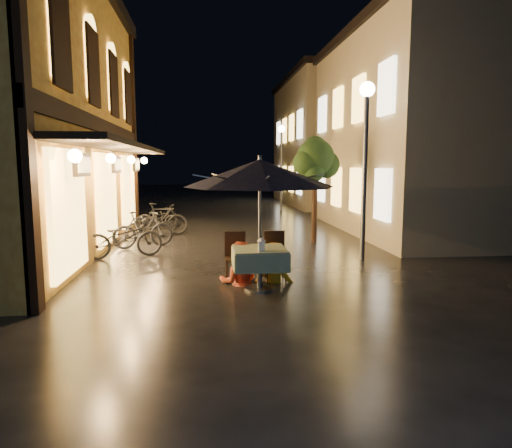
{
  "coord_description": "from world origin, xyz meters",
  "views": [
    {
      "loc": [
        -0.81,
        -8.61,
        2.3
      ],
      "look_at": [
        0.17,
        0.16,
        1.15
      ],
      "focal_mm": 32.0,
      "sensor_mm": 36.0,
      "label": 1
    }
  ],
  "objects": [
    {
      "name": "bicycle_3",
      "position": [
        -2.26,
        6.59,
        0.52
      ],
      "size": [
        1.78,
        0.62,
        1.05
      ],
      "primitive_type": "imported",
      "rotation": [
        0.0,
        0.0,
        1.5
      ],
      "color": "black",
      "rests_on": "ground"
    },
    {
      "name": "street_tree",
      "position": [
        2.41,
        4.51,
        2.42
      ],
      "size": [
        1.43,
        1.2,
        3.15
      ],
      "color": "black",
      "rests_on": "ground"
    },
    {
      "name": "cafe_chair_left",
      "position": [
        -0.23,
        0.3,
        0.54
      ],
      "size": [
        0.42,
        0.42,
        0.97
      ],
      "color": "black",
      "rests_on": "ground"
    },
    {
      "name": "bicycle_2",
      "position": [
        -2.53,
        5.84,
        0.41
      ],
      "size": [
        1.64,
        1.08,
        0.81
      ],
      "primitive_type": "imported",
      "rotation": [
        0.0,
        0.0,
        1.96
      ],
      "color": "black",
      "rests_on": "ground"
    },
    {
      "name": "bicycle_1",
      "position": [
        -2.53,
        4.17,
        0.51
      ],
      "size": [
        1.76,
        1.15,
        1.03
      ],
      "primitive_type": "imported",
      "rotation": [
        0.0,
        0.0,
        2.0
      ],
      "color": "black",
      "rests_on": "ground"
    },
    {
      "name": "bicycle_4",
      "position": [
        -2.49,
        7.97,
        0.41
      ],
      "size": [
        1.64,
        1.02,
        0.81
      ],
      "primitive_type": "imported",
      "rotation": [
        0.0,
        0.0,
        1.24
      ],
      "color": "black",
      "rests_on": "ground"
    },
    {
      "name": "east_building_near",
      "position": [
        7.49,
        6.5,
        3.41
      ],
      "size": [
        7.3,
        9.3,
        6.8
      ],
      "color": "tan",
      "rests_on": "ground"
    },
    {
      "name": "east_building_far",
      "position": [
        7.49,
        18.0,
        3.66
      ],
      "size": [
        7.3,
        10.3,
        7.3
      ],
      "color": "tan",
      "rests_on": "ground"
    },
    {
      "name": "person_orange",
      "position": [
        -0.17,
        0.06,
        0.81
      ],
      "size": [
        0.81,
        0.65,
        1.62
      ],
      "primitive_type": "imported",
      "rotation": [
        0.0,
        0.0,
        3.09
      ],
      "color": "#ED5330",
      "rests_on": "ground"
    },
    {
      "name": "person_yellow",
      "position": [
        0.53,
        0.13,
        0.75
      ],
      "size": [
        1.09,
        0.81,
        1.51
      ],
      "primitive_type": "imported",
      "rotation": [
        0.0,
        0.0,
        2.86
      ],
      "color": "#EFAC16",
      "rests_on": "ground"
    },
    {
      "name": "cafe_table",
      "position": [
        0.17,
        -0.44,
        0.59
      ],
      "size": [
        0.99,
        0.99,
        0.78
      ],
      "color": "#59595E",
      "rests_on": "ground"
    },
    {
      "name": "cafe_chair_right",
      "position": [
        0.57,
        0.3,
        0.54
      ],
      "size": [
        0.42,
        0.42,
        0.97
      ],
      "color": "black",
      "rests_on": "ground"
    },
    {
      "name": "west_building",
      "position": [
        -5.72,
        4.0,
        3.71
      ],
      "size": [
        5.9,
        11.4,
        7.4
      ],
      "color": "#BA6E2A",
      "rests_on": "ground"
    },
    {
      "name": "ground",
      "position": [
        0.0,
        0.0,
        0.0
      ],
      "size": [
        90.0,
        90.0,
        0.0
      ],
      "primitive_type": "plane",
      "color": "black",
      "rests_on": "ground"
    },
    {
      "name": "streetlamp_far",
      "position": [
        3.0,
        14.0,
        2.92
      ],
      "size": [
        0.36,
        0.36,
        4.23
      ],
      "color": "#59595E",
      "rests_on": "ground"
    },
    {
      "name": "patio_umbrella",
      "position": [
        0.17,
        -0.44,
        2.15
      ],
      "size": [
        2.74,
        2.74,
        2.46
      ],
      "color": "#59595E",
      "rests_on": "ground"
    },
    {
      "name": "streetlamp_near",
      "position": [
        3.0,
        2.0,
        2.92
      ],
      "size": [
        0.36,
        0.36,
        4.23
      ],
      "color": "#59595E",
      "rests_on": "ground"
    },
    {
      "name": "bicycle_0",
      "position": [
        -2.83,
        2.83,
        0.5
      ],
      "size": [
        2.0,
        1.19,
        0.99
      ],
      "primitive_type": "imported",
      "rotation": [
        0.0,
        0.0,
        1.87
      ],
      "color": "#212227",
      "rests_on": "ground"
    },
    {
      "name": "table_lantern",
      "position": [
        0.17,
        -0.71,
        0.92
      ],
      "size": [
        0.16,
        0.16,
        0.25
      ],
      "color": "white",
      "rests_on": "cafe_table"
    }
  ]
}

